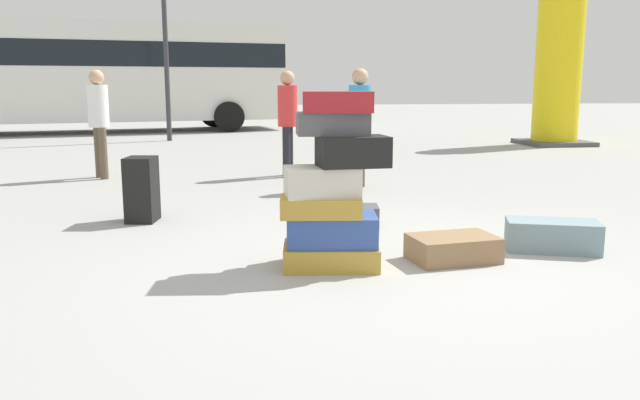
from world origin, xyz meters
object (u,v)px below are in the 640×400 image
at_px(suitcase_charcoal_white_trunk, 342,216).
at_px(suitcase_slate_upright_blue, 552,236).
at_px(parked_bus, 102,69).
at_px(person_tourist_with_camera, 288,114).
at_px(yellow_dummy_statue, 559,62).
at_px(suitcase_brown_foreground_far, 453,248).
at_px(suitcase_tower, 332,193).
at_px(person_passerby_in_red, 99,114).
at_px(suitcase_black_right_side, 142,189).
at_px(person_bearded_onlooker, 360,117).

relative_size(suitcase_charcoal_white_trunk, suitcase_slate_upright_blue, 0.95).
bearing_deg(suitcase_slate_upright_blue, parked_bus, 131.97).
height_order(person_tourist_with_camera, yellow_dummy_statue, yellow_dummy_statue).
bearing_deg(parked_bus, person_tourist_with_camera, -77.17).
height_order(suitcase_brown_foreground_far, person_tourist_with_camera, person_tourist_with_camera).
relative_size(suitcase_tower, person_passerby_in_red, 0.83).
height_order(suitcase_tower, person_passerby_in_red, person_passerby_in_red).
distance_m(suitcase_tower, parked_bus, 15.73).
distance_m(person_passerby_in_red, parked_bus, 10.06).
xyz_separation_m(suitcase_black_right_side, suitcase_brown_foreground_far, (2.67, -1.89, -0.23)).
relative_size(suitcase_black_right_side, person_passerby_in_red, 0.41).
height_order(suitcase_tower, suitcase_brown_foreground_far, suitcase_tower).
xyz_separation_m(suitcase_tower, person_passerby_in_red, (-2.70, 5.17, 0.38)).
bearing_deg(suitcase_tower, suitcase_charcoal_white_trunk, 76.91).
bearing_deg(parked_bus, suitcase_black_right_side, -89.67).
relative_size(suitcase_slate_upright_blue, person_tourist_with_camera, 0.47).
xyz_separation_m(suitcase_brown_foreground_far, parked_bus, (-5.44, 15.01, 1.73)).
distance_m(suitcase_tower, suitcase_charcoal_white_trunk, 1.47).
distance_m(suitcase_brown_foreground_far, yellow_dummy_statue, 11.14).
height_order(person_bearded_onlooker, person_tourist_with_camera, person_bearded_onlooker).
bearing_deg(person_passerby_in_red, person_bearded_onlooker, 40.43).
xyz_separation_m(suitcase_charcoal_white_trunk, yellow_dummy_statue, (6.46, 8.02, 1.81)).
xyz_separation_m(suitcase_charcoal_white_trunk, person_passerby_in_red, (-3.01, 3.81, 0.85)).
xyz_separation_m(suitcase_charcoal_white_trunk, suitcase_black_right_side, (-1.99, 0.56, 0.23)).
height_order(suitcase_slate_upright_blue, yellow_dummy_statue, yellow_dummy_statue).
bearing_deg(suitcase_black_right_side, suitcase_slate_upright_blue, -16.08).
height_order(suitcase_charcoal_white_trunk, person_passerby_in_red, person_passerby_in_red).
distance_m(suitcase_tower, suitcase_black_right_side, 2.56).
bearing_deg(suitcase_slate_upright_blue, person_bearded_onlooker, 124.06).
height_order(suitcase_tower, parked_bus, parked_bus).
height_order(suitcase_black_right_side, parked_bus, parked_bus).
distance_m(suitcase_tower, yellow_dummy_statue, 11.64).
bearing_deg(person_bearded_onlooker, person_passerby_in_red, -88.81).
distance_m(suitcase_brown_foreground_far, person_bearded_onlooker, 3.79).
distance_m(suitcase_tower, person_tourist_with_camera, 5.01).
bearing_deg(suitcase_brown_foreground_far, yellow_dummy_statue, 49.97).
distance_m(person_tourist_with_camera, parked_bus, 11.06).
relative_size(suitcase_tower, suitcase_charcoal_white_trunk, 1.88).
height_order(suitcase_tower, person_bearded_onlooker, person_bearded_onlooker).
distance_m(person_tourist_with_camera, yellow_dummy_statue, 8.03).
bearing_deg(yellow_dummy_statue, suitcase_brown_foreground_far, -121.74).
xyz_separation_m(suitcase_black_right_side, suitcase_slate_upright_blue, (3.61, -1.71, -0.20)).
distance_m(suitcase_charcoal_white_trunk, yellow_dummy_statue, 10.45).
xyz_separation_m(suitcase_slate_upright_blue, person_passerby_in_red, (-4.63, 4.96, 0.83)).
bearing_deg(yellow_dummy_statue, suitcase_charcoal_white_trunk, -128.85).
xyz_separation_m(suitcase_slate_upright_blue, person_tourist_with_camera, (-1.82, 4.79, 0.82)).
xyz_separation_m(suitcase_slate_upright_blue, suitcase_brown_foreground_far, (-0.94, -0.18, -0.03)).
distance_m(person_passerby_in_red, yellow_dummy_statue, 10.40).
bearing_deg(person_tourist_with_camera, suitcase_black_right_side, -13.42).
relative_size(person_passerby_in_red, parked_bus, 0.15).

